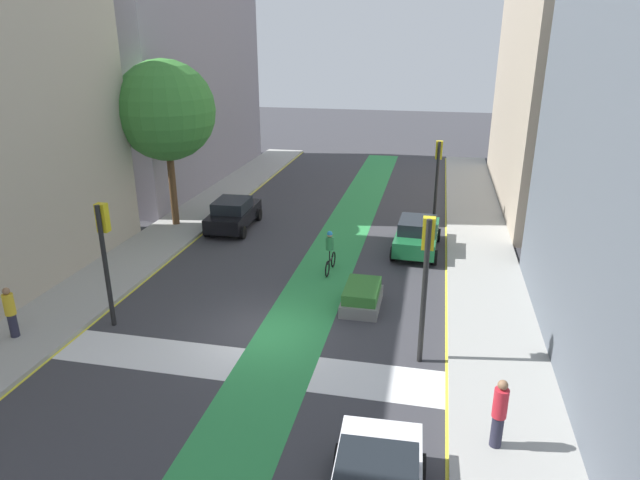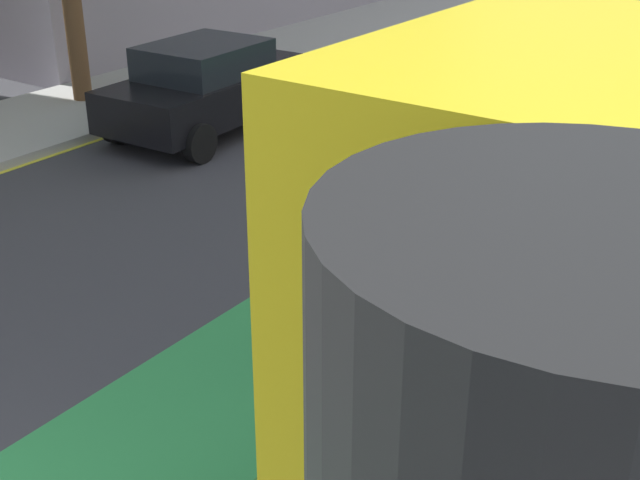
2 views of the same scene
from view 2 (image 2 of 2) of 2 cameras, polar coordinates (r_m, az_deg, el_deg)
The scene contains 2 objects.
car_black_left_far at distance 15.14m, azimuth -7.31°, elevation 10.21°, with size 2.17×4.27×1.57m.
cyclist_in_lane at distance 8.29m, azimuth 2.29°, elevation -1.15°, with size 0.32×1.73×1.86m.
Camera 2 is at (5.20, -0.87, 4.63)m, focal length 47.77 mm.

